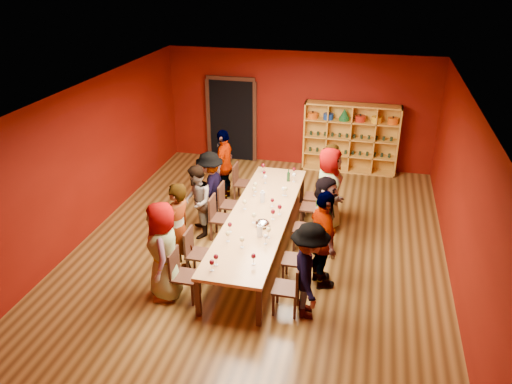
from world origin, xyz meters
TOP-DOWN VIEW (x-y plane):
  - room_shell at (0.00, 0.00)m, footprint 7.10×9.10m
  - tasting_table at (0.00, 0.00)m, footprint 1.10×4.50m
  - doorway at (-1.80, 4.43)m, footprint 1.40×0.17m
  - shelving_unit at (1.40, 4.32)m, footprint 2.40×0.40m
  - chair_person_left_0 at (-0.91, -1.79)m, footprint 0.42×0.42m
  - person_left_0 at (-1.18, -1.79)m, footprint 0.72×0.95m
  - chair_person_left_1 at (-0.91, -1.11)m, footprint 0.42×0.42m
  - person_left_1 at (-1.21, -1.11)m, footprint 0.61×0.74m
  - chair_person_left_2 at (-0.91, 0.22)m, footprint 0.42×0.42m
  - person_left_2 at (-1.33, 0.22)m, footprint 0.63×0.82m
  - chair_person_left_3 at (-0.91, 0.83)m, footprint 0.42×0.42m
  - person_left_3 at (-1.25, 0.83)m, footprint 0.46×1.03m
  - chair_person_left_4 at (-0.91, 1.94)m, footprint 0.42×0.42m
  - person_left_4 at (-1.28, 1.94)m, footprint 0.46×0.99m
  - chair_person_right_0 at (0.91, -1.73)m, footprint 0.42×0.42m
  - person_right_0 at (1.17, -1.73)m, footprint 0.63×1.11m
  - chair_person_right_1 at (0.91, -0.90)m, footprint 0.42×0.42m
  - person_right_1 at (1.29, -0.90)m, footprint 0.86×1.14m
  - chair_person_right_2 at (0.91, 0.22)m, footprint 0.42×0.42m
  - person_right_2 at (1.20, 0.22)m, footprint 0.60×1.48m
  - chair_person_right_3 at (0.91, 1.12)m, footprint 0.42×0.42m
  - person_right_3 at (1.17, 1.12)m, footprint 0.55×0.90m
  - chair_person_right_4 at (0.91, 1.63)m, footprint 0.42×0.42m
  - person_right_4 at (1.19, 1.63)m, footprint 0.48×0.63m
  - wine_glass_0 at (-0.03, -0.35)m, footprint 0.08×0.08m
  - wine_glass_1 at (0.34, -0.81)m, footprint 0.09×0.09m
  - wine_glass_2 at (0.28, -0.15)m, footprint 0.08×0.08m
  - wine_glass_3 at (-0.36, -0.77)m, footprint 0.08×0.08m
  - wine_glass_4 at (0.28, 0.89)m, footprint 0.08×0.08m
  - wine_glass_5 at (0.32, 1.95)m, footprint 0.08×0.08m
  - wine_glass_6 at (0.33, 0.89)m, footprint 0.08×0.08m
  - wine_glass_7 at (0.38, 1.61)m, footprint 0.08×0.08m
  - wine_glass_8 at (-0.31, 0.93)m, footprint 0.09×0.09m
  - wine_glass_9 at (0.33, -1.02)m, footprint 0.07×0.07m
  - wine_glass_10 at (-0.29, 0.75)m, footprint 0.08×0.08m
  - wine_glass_11 at (-0.02, -1.22)m, footprint 0.08×0.08m
  - wine_glass_12 at (-0.29, -1.81)m, footprint 0.08×0.08m
  - wine_glass_13 at (0.36, 0.07)m, footprint 0.08×0.08m
  - wine_glass_14 at (-0.20, 1.39)m, footprint 0.08×0.08m
  - wine_glass_15 at (-0.29, 1.64)m, footprint 0.07×0.07m
  - wine_glass_16 at (0.17, 0.35)m, footprint 0.07×0.07m
  - wine_glass_17 at (0.28, -1.66)m, footprint 0.08×0.08m
  - wine_glass_18 at (-0.31, -1.09)m, footprint 0.08×0.08m
  - wine_glass_19 at (-0.30, -1.98)m, footprint 0.08×0.08m
  - wine_glass_20 at (-0.37, 1.94)m, footprint 0.09×0.09m
  - wine_glass_21 at (-0.33, 0.13)m, footprint 0.08×0.08m
  - spittoon_bowl at (0.15, -0.45)m, footprint 0.26×0.26m
  - carafe_a at (-0.06, 0.51)m, footprint 0.12×0.12m
  - carafe_b at (0.18, -0.80)m, footprint 0.11×0.11m
  - wine_bottle at (0.26, 1.61)m, footprint 0.09×0.09m

SIDE VIEW (x-z plane):
  - chair_person_left_0 at x=-0.91m, z-range 0.05..0.94m
  - chair_person_left_1 at x=-0.91m, z-range 0.05..0.94m
  - chair_person_left_2 at x=-0.91m, z-range 0.05..0.94m
  - chair_person_left_3 at x=-0.91m, z-range 0.05..0.94m
  - chair_person_left_4 at x=-0.91m, z-range 0.05..0.94m
  - chair_person_right_0 at x=0.91m, z-range 0.05..0.94m
  - chair_person_right_1 at x=0.91m, z-range 0.05..0.94m
  - chair_person_right_2 at x=0.91m, z-range 0.05..0.94m
  - chair_person_right_3 at x=0.91m, z-range 0.05..0.94m
  - chair_person_right_4 at x=0.91m, z-range 0.05..0.94m
  - tasting_table at x=0.00m, z-range 0.32..1.07m
  - person_left_2 at x=-1.33m, z-range 0.00..1.50m
  - person_right_2 at x=1.20m, z-range 0.00..1.55m
  - person_left_3 at x=-1.25m, z-range 0.00..1.56m
  - person_right_0 at x=1.17m, z-range 0.00..1.62m
  - spittoon_bowl at x=0.15m, z-range 0.74..0.88m
  - person_right_4 at x=1.19m, z-range 0.00..1.67m
  - person_left_4 at x=-1.28m, z-range 0.00..1.69m
  - wine_bottle at x=0.26m, z-range 0.72..0.99m
  - person_left_0 at x=-1.18m, z-range 0.00..1.72m
  - carafe_a at x=-0.06m, z-range 0.74..0.99m
  - carafe_b at x=0.18m, z-range 0.74..1.00m
  - person_left_1 at x=-1.21m, z-range 0.00..1.75m
  - wine_glass_15 at x=-0.29m, z-range 0.79..0.97m
  - person_right_3 at x=1.17m, z-range 0.00..1.77m
  - wine_glass_16 at x=0.17m, z-range 0.79..0.98m
  - wine_glass_9 at x=0.33m, z-range 0.79..0.98m
  - wine_glass_5 at x=0.32m, z-range 0.79..0.98m
  - person_right_1 at x=1.29m, z-range 0.00..1.78m
  - wine_glass_3 at x=-0.36m, z-range 0.79..0.99m
  - wine_glass_10 at x=-0.29m, z-range 0.79..0.99m
  - wine_glass_4 at x=0.28m, z-range 0.79..0.99m
  - wine_glass_14 at x=-0.20m, z-range 0.79..0.99m
  - wine_glass_17 at x=0.28m, z-range 0.79..0.99m
  - wine_glass_12 at x=-0.29m, z-range 0.79..0.99m
  - wine_glass_19 at x=-0.30m, z-range 0.79..0.99m
  - wine_glass_18 at x=-0.31m, z-range 0.80..1.00m
  - wine_glass_6 at x=0.33m, z-range 0.80..1.00m
  - wine_glass_21 at x=-0.33m, z-range 0.80..1.00m
  - wine_glass_11 at x=-0.02m, z-range 0.80..1.00m
  - wine_glass_7 at x=0.38m, z-range 0.80..1.00m
  - wine_glass_0 at x=-0.03m, z-range 0.80..1.01m
  - wine_glass_2 at x=0.28m, z-range 0.80..1.01m
  - wine_glass_13 at x=0.36m, z-range 0.80..1.01m
  - wine_glass_1 at x=0.34m, z-range 0.80..1.01m
  - wine_glass_8 at x=-0.31m, z-range 0.80..1.02m
  - wine_glass_20 at x=-0.37m, z-range 0.80..1.02m
  - shelving_unit at x=1.40m, z-range 0.08..1.88m
  - doorway at x=-1.80m, z-range -0.03..2.27m
  - room_shell at x=0.00m, z-range -0.02..3.02m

